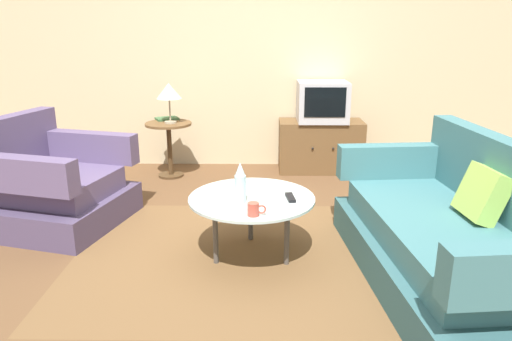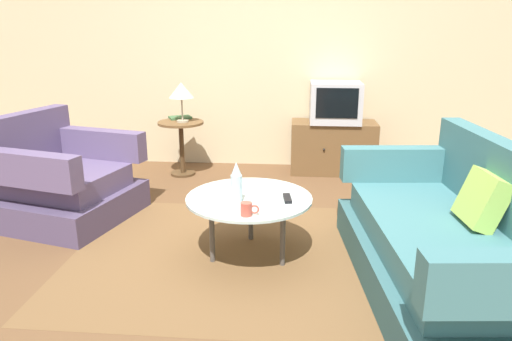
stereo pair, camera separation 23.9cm
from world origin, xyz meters
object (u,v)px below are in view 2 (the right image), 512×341
couch (450,245)px  mug (247,209)px  coffee_table (249,201)px  television (335,102)px  tv_remote_dark (287,198)px  book (180,117)px  side_table (181,137)px  vase (236,183)px  armchair (62,183)px  table_lamp (181,91)px  tv_stand (333,147)px

couch → mug: couch is taller
coffee_table → mug: size_ratio=7.42×
television → tv_remote_dark: bearing=-102.3°
book → side_table: bearing=-102.6°
couch → television: bearing=7.1°
vase → tv_remote_dark: size_ratio=1.69×
side_table → mug: 2.37m
tv_remote_dark → book: 2.39m
side_table → book: size_ratio=2.08×
armchair → book: size_ratio=4.20×
couch → table_lamp: bearing=39.3°
table_lamp → mug: bearing=-67.2°
coffee_table → vase: size_ratio=3.15×
television → vase: 2.31m
couch → tv_remote_dark: size_ratio=12.08×
mug → tv_remote_dark: (0.24, 0.30, -0.03)m
tv_stand → book: bearing=-178.0°
armchair → couch: 3.01m
mug → book: size_ratio=0.41×
television → mug: (-0.70, -2.39, -0.30)m
book → couch: bearing=-74.3°
tv_stand → side_table: bearing=-172.0°
couch → mug: (-1.22, 0.01, 0.18)m
television → book: size_ratio=1.89×
vase → couch: bearing=-10.4°
tv_remote_dark → book: (-1.22, 2.05, 0.15)m
coffee_table → tv_remote_dark: tv_remote_dark is taller
armchair → book: armchair is taller
mug → side_table: bearing=113.2°
side_table → tv_stand: (1.63, 0.23, -0.14)m
coffee_table → armchair: bearing=160.6°
couch → vase: bearing=74.4°
couch → tv_remote_dark: couch is taller
couch → table_lamp: (-2.13, 2.17, 0.61)m
armchair → television: television is taller
couch → coffee_table: bearing=69.3°
table_lamp → book: 0.37m
television → couch: bearing=-77.7°
armchair → tv_remote_dark: (1.88, -0.61, 0.15)m
coffee_table → book: bearing=115.4°
table_lamp → book: bearing=110.8°
side_table → tv_stand: side_table is taller
armchair → mug: size_ratio=10.18×
armchair → couch: bearing=86.8°
vase → armchair: bearing=156.5°
couch → television: size_ratio=3.69×
coffee_table → television: television is taller
coffee_table → vase: 0.21m
couch → tv_stand: couch is taller
side_table → tv_stand: bearing=8.0°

